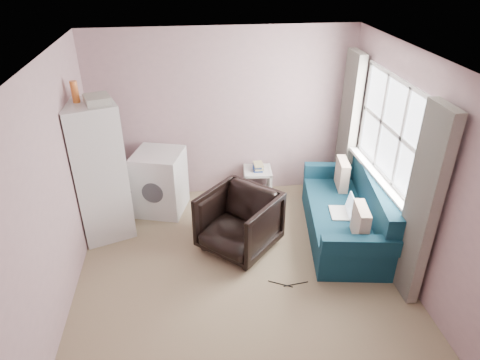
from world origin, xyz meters
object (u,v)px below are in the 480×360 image
object	(u,v)px
side_table	(257,181)
sofa	(348,216)
fridge	(98,171)
washing_machine	(160,181)
armchair	(239,219)

from	to	relation	value
side_table	sofa	size ratio (longest dim) A/B	0.27
fridge	sofa	distance (m)	3.28
sofa	fridge	bearing A→B (deg)	179.95
side_table	sofa	xyz separation A→B (m)	(1.01, -1.17, 0.05)
fridge	side_table	distance (m)	2.36
washing_machine	sofa	world-z (taller)	washing_machine
armchair	fridge	world-z (taller)	fridge
fridge	side_table	bearing A→B (deg)	-2.63
washing_machine	side_table	size ratio (longest dim) A/B	1.63
side_table	sofa	distance (m)	1.55
washing_machine	sofa	distance (m)	2.65
fridge	sofa	size ratio (longest dim) A/B	1.02
side_table	sofa	world-z (taller)	sofa
washing_machine	fridge	bearing A→B (deg)	-130.74
fridge	side_table	world-z (taller)	fridge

